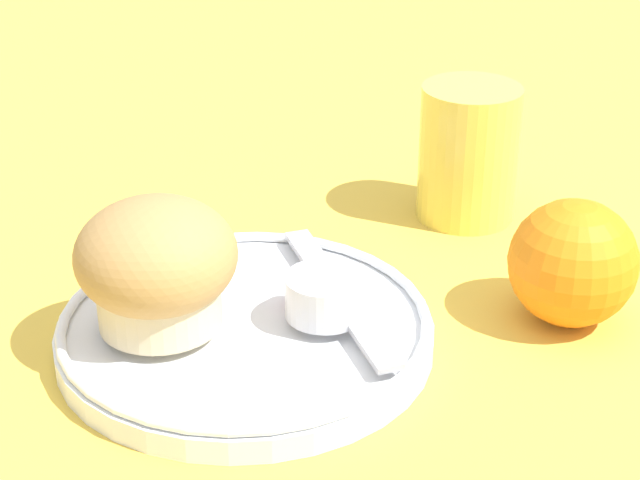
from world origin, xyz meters
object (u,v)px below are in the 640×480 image
butter_knife (339,294)px  juice_glass (468,153)px  muffin (159,267)px  orange_fruit (573,263)px

butter_knife → juice_glass: juice_glass is taller
muffin → juice_glass: juice_glass is taller
muffin → juice_glass: size_ratio=0.93×
butter_knife → orange_fruit: 0.14m
orange_fruit → muffin: bearing=-113.4°
muffin → orange_fruit: bearing=66.6°
butter_knife → orange_fruit: orange_fruit is taller
orange_fruit → juice_glass: size_ratio=0.79×
muffin → orange_fruit: size_ratio=1.17×
muffin → butter_knife: muffin is taller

